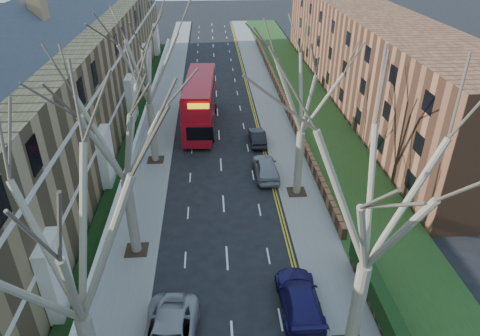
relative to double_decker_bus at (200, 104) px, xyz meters
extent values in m
cube|color=slate|center=(-4.22, 3.67, -2.36)|extent=(3.00, 102.00, 0.12)
cube|color=slate|center=(7.78, 3.67, -2.36)|extent=(3.00, 102.00, 0.12)
cube|color=olive|center=(-12.02, -4.33, 2.58)|extent=(9.00, 78.00, 10.00)
cube|color=#30343B|center=(-12.02, -4.33, 8.58)|extent=(4.67, 78.00, 4.67)
cube|color=white|center=(-7.57, -4.33, 1.08)|extent=(0.12, 78.00, 0.35)
cube|color=white|center=(-7.57, -4.33, 4.58)|extent=(0.12, 78.00, 0.35)
cube|color=brown|center=(19.28, 7.67, 2.58)|extent=(8.00, 54.00, 10.00)
cube|color=brown|center=(9.48, 7.67, -1.85)|extent=(0.35, 54.00, 0.90)
cube|color=white|center=(-5.87, -4.33, -1.80)|extent=(0.30, 78.00, 1.00)
cube|color=#213E16|center=(12.28, 3.67, -2.27)|extent=(6.00, 102.00, 0.06)
cylinder|color=#776D55|center=(-3.92, -19.33, 0.24)|extent=(0.64, 0.64, 5.07)
cube|color=#2D2116|center=(-3.92, -19.33, -2.29)|extent=(1.40, 1.40, 0.05)
cylinder|color=#776D55|center=(-3.92, -7.33, 0.32)|extent=(0.60, 0.60, 5.25)
cube|color=#2D2116|center=(-3.92, -7.33, -2.29)|extent=(1.40, 1.40, 0.05)
cylinder|color=#776D55|center=(7.48, -27.33, 0.32)|extent=(0.64, 0.64, 5.25)
cylinder|color=#776D55|center=(7.48, -13.33, 0.24)|extent=(0.60, 0.60, 5.07)
cube|color=#2D2116|center=(7.48, -13.33, -2.29)|extent=(1.40, 1.40, 0.05)
cube|color=#A30B17|center=(0.00, 0.00, -0.89)|extent=(3.32, 11.93, 2.36)
cube|color=#A30B17|center=(0.00, 0.00, 1.36)|extent=(3.29, 11.34, 2.15)
cube|color=black|center=(0.00, 0.00, -0.41)|extent=(3.29, 10.99, 0.97)
cube|color=black|center=(0.00, 0.00, 1.47)|extent=(3.27, 10.75, 0.97)
imported|color=#1D1752|center=(5.48, -24.69, -1.66)|extent=(2.13, 5.23, 1.52)
imported|color=gray|center=(5.41, -10.50, -1.62)|extent=(2.00, 4.73, 1.60)
imported|color=black|center=(5.37, -4.41, -1.76)|extent=(1.43, 4.02, 1.32)
camera|label=1|loc=(1.15, -40.75, 15.68)|focal=32.00mm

